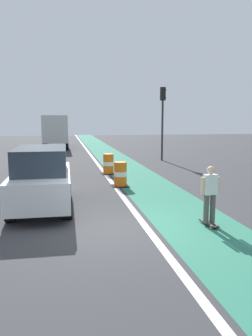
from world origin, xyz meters
The scene contains 9 objects.
ground_plane centered at (0.00, 0.00, 0.00)m, with size 100.00×100.00×0.00m, color #38383A.
bike_lane_strip centered at (2.40, 12.00, 0.00)m, with size 2.50×80.00×0.01m, color #2D755B.
lane_divider_stripe centered at (0.90, 12.00, 0.01)m, with size 0.20×80.00×0.01m, color silver.
skateboarder_on_lane centered at (2.68, -0.21, 0.91)m, with size 0.57×0.82×1.69m.
parked_suv_nearest centered at (-2.03, 2.60, 1.04)m, with size 1.96×4.62×2.04m.
traffic_barrel_front centered at (1.15, 5.66, 0.53)m, with size 0.73×0.73×1.09m.
traffic_barrel_mid centered at (1.08, 9.11, 0.53)m, with size 0.73×0.73×1.09m.
delivery_truck_down_block centered at (-1.98, 25.56, 1.85)m, with size 2.36×7.60×3.23m.
traffic_light_corner centered at (5.61, 14.25, 3.50)m, with size 0.41×0.32×5.10m.
Camera 1 is at (-1.30, -8.81, 3.00)m, focal length 36.22 mm.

